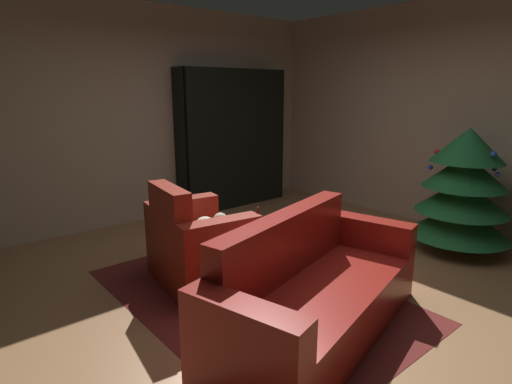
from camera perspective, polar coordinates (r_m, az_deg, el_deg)
The scene contains 11 objects.
ground_plane at distance 3.85m, azimuth 5.52°, elevation -12.75°, with size 6.58×6.58×0.00m, color #9D6F47.
wall_back at distance 5.68m, azimuth 25.30°, elevation 9.31°, with size 5.60×0.06×2.79m, color tan.
wall_left at distance 5.73m, azimuth -14.66°, elevation 10.21°, with size 0.06×5.39×2.79m, color tan.
area_rug at distance 3.69m, azimuth -0.57°, elevation -13.89°, with size 2.76×1.84×0.01m, color maroon.
bookshelf_unit at distance 6.27m, azimuth -2.35°, elevation 7.29°, with size 0.32×1.77×2.01m.
armchair_red at distance 3.80m, azimuth -8.01°, elevation -7.68°, with size 1.06×0.83×0.94m.
couch_red at distance 3.11m, azimuth 7.88°, elevation -13.71°, with size 1.24×2.11×0.85m.
coffee_table at distance 3.48m, azimuth 0.23°, elevation -8.66°, with size 0.65×0.65×0.43m.
book_stack_on_table at distance 3.46m, azimuth -0.80°, elevation -7.26°, with size 0.22×0.19×0.09m.
bottle_on_table at distance 3.59m, azimuth 0.24°, elevation -5.04°, with size 0.06×0.06×0.32m.
decorated_tree at distance 4.97m, azimuth 26.49°, elevation 0.25°, with size 1.05×1.05×1.34m.
Camera 1 is at (2.38, -2.48, 1.72)m, focal length 29.19 mm.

